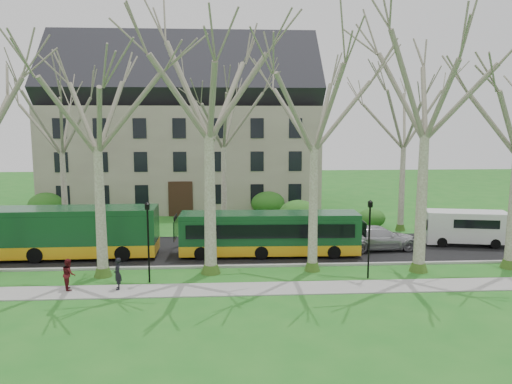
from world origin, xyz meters
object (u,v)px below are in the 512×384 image
sedan (379,238)px  pedestrian_b (69,274)px  bus_follow (270,233)px  van_a (465,228)px  bus_lead (52,232)px  pedestrian_a (118,274)px

sedan → pedestrian_b: bearing=106.1°
sedan → bus_follow: bearing=92.7°
sedan → pedestrian_b: (-18.34, -7.05, 0.02)m
van_a → pedestrian_b: size_ratio=3.37×
bus_lead → bus_follow: 13.78m
pedestrian_a → sedan: bearing=99.4°
van_a → sedan: bearing=-161.7°
bus_follow → bus_lead: bearing=-179.3°
bus_lead → bus_follow: (13.78, -0.20, -0.21)m
van_a → pedestrian_b: van_a is taller
sedan → pedestrian_a: size_ratio=3.29×
van_a → pedestrian_b: 25.95m
bus_lead → pedestrian_a: bearing=-50.5°
bus_follow → pedestrian_a: 10.41m
van_a → pedestrian_a: bearing=-149.3°
sedan → pedestrian_a: pedestrian_a is taller
bus_lead → sedan: bearing=1.3°
bus_lead → pedestrian_a: (5.41, -6.36, -0.82)m
bus_lead → van_a: size_ratio=2.41×
pedestrian_b → sedan: bearing=-93.1°
bus_follow → pedestrian_b: (-10.86, -6.06, -0.62)m
bus_lead → bus_follow: bearing=-1.7°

